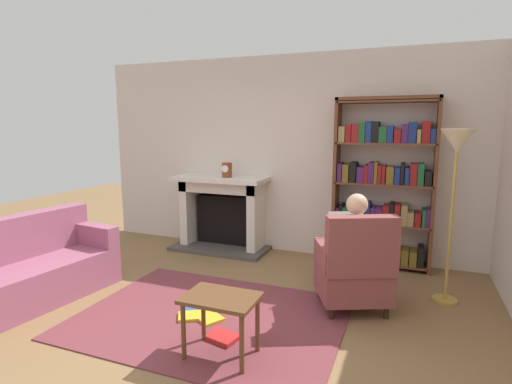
{
  "coord_description": "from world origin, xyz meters",
  "views": [
    {
      "loc": [
        1.66,
        -2.78,
        1.76
      ],
      "look_at": [
        0.1,
        1.2,
        1.05
      ],
      "focal_mm": 28.07,
      "sensor_mm": 36.0,
      "label": 1
    }
  ],
  "objects_px": {
    "sofa_floral": "(26,271)",
    "side_table": "(221,306)",
    "armchair_reading": "(355,268)",
    "floor_lamp": "(456,157)",
    "fireplace": "(223,210)",
    "seated_reader": "(352,245)",
    "mantel_clock": "(227,170)",
    "bookshelf": "(383,186)"
  },
  "relations": [
    {
      "from": "bookshelf",
      "to": "side_table",
      "type": "relative_size",
      "value": 3.75
    },
    {
      "from": "fireplace",
      "to": "side_table",
      "type": "relative_size",
      "value": 2.44
    },
    {
      "from": "armchair_reading",
      "to": "floor_lamp",
      "type": "relative_size",
      "value": 0.56
    },
    {
      "from": "mantel_clock",
      "to": "seated_reader",
      "type": "bearing_deg",
      "value": -31.56
    },
    {
      "from": "armchair_reading",
      "to": "fireplace",
      "type": "bearing_deg",
      "value": -57.77
    },
    {
      "from": "fireplace",
      "to": "floor_lamp",
      "type": "xyz_separation_m",
      "value": [
        2.89,
        -0.82,
        0.91
      ]
    },
    {
      "from": "bookshelf",
      "to": "seated_reader",
      "type": "xyz_separation_m",
      "value": [
        -0.17,
        -1.29,
        -0.41
      ]
    },
    {
      "from": "side_table",
      "to": "fireplace",
      "type": "bearing_deg",
      "value": 115.66
    },
    {
      "from": "seated_reader",
      "to": "sofa_floral",
      "type": "relative_size",
      "value": 0.64
    },
    {
      "from": "sofa_floral",
      "to": "side_table",
      "type": "xyz_separation_m",
      "value": [
        2.26,
        -0.17,
        0.09
      ]
    },
    {
      "from": "fireplace",
      "to": "seated_reader",
      "type": "relative_size",
      "value": 1.2
    },
    {
      "from": "armchair_reading",
      "to": "seated_reader",
      "type": "xyz_separation_m",
      "value": [
        -0.05,
        0.11,
        0.2
      ]
    },
    {
      "from": "mantel_clock",
      "to": "seated_reader",
      "type": "height_order",
      "value": "mantel_clock"
    },
    {
      "from": "fireplace",
      "to": "mantel_clock",
      "type": "distance_m",
      "value": 0.61
    },
    {
      "from": "side_table",
      "to": "floor_lamp",
      "type": "distance_m",
      "value": 2.61
    },
    {
      "from": "fireplace",
      "to": "floor_lamp",
      "type": "height_order",
      "value": "floor_lamp"
    },
    {
      "from": "armchair_reading",
      "to": "sofa_floral",
      "type": "distance_m",
      "value": 3.26
    },
    {
      "from": "armchair_reading",
      "to": "sofa_floral",
      "type": "relative_size",
      "value": 0.55
    },
    {
      "from": "seated_reader",
      "to": "sofa_floral",
      "type": "distance_m",
      "value": 3.26
    },
    {
      "from": "mantel_clock",
      "to": "fireplace",
      "type": "bearing_deg",
      "value": 139.93
    },
    {
      "from": "armchair_reading",
      "to": "sofa_floral",
      "type": "height_order",
      "value": "armchair_reading"
    },
    {
      "from": "floor_lamp",
      "to": "fireplace",
      "type": "bearing_deg",
      "value": 164.12
    },
    {
      "from": "fireplace",
      "to": "side_table",
      "type": "height_order",
      "value": "fireplace"
    },
    {
      "from": "armchair_reading",
      "to": "side_table",
      "type": "xyz_separation_m",
      "value": [
        -0.84,
        -1.16,
        -0.01
      ]
    },
    {
      "from": "sofa_floral",
      "to": "floor_lamp",
      "type": "bearing_deg",
      "value": -61.55
    },
    {
      "from": "sofa_floral",
      "to": "fireplace",
      "type": "bearing_deg",
      "value": -16.79
    },
    {
      "from": "mantel_clock",
      "to": "bookshelf",
      "type": "height_order",
      "value": "bookshelf"
    },
    {
      "from": "mantel_clock",
      "to": "floor_lamp",
      "type": "xyz_separation_m",
      "value": [
        2.77,
        -0.72,
        0.31
      ]
    },
    {
      "from": "fireplace",
      "to": "armchair_reading",
      "type": "distance_m",
      "value": 2.47
    },
    {
      "from": "fireplace",
      "to": "bookshelf",
      "type": "xyz_separation_m",
      "value": [
        2.18,
        0.04,
        0.47
      ]
    },
    {
      "from": "mantel_clock",
      "to": "armchair_reading",
      "type": "height_order",
      "value": "mantel_clock"
    },
    {
      "from": "mantel_clock",
      "to": "floor_lamp",
      "type": "relative_size",
      "value": 0.12
    },
    {
      "from": "fireplace",
      "to": "mantel_clock",
      "type": "bearing_deg",
      "value": -40.07
    },
    {
      "from": "side_table",
      "to": "mantel_clock",
      "type": "bearing_deg",
      "value": 114.29
    },
    {
      "from": "seated_reader",
      "to": "bookshelf",
      "type": "bearing_deg",
      "value": -121.73
    },
    {
      "from": "mantel_clock",
      "to": "sofa_floral",
      "type": "xyz_separation_m",
      "value": [
        -1.16,
        -2.26,
        -0.83
      ]
    },
    {
      "from": "armchair_reading",
      "to": "mantel_clock",
      "type": "bearing_deg",
      "value": -57.34
    },
    {
      "from": "fireplace",
      "to": "mantel_clock",
      "type": "relative_size",
      "value": 6.86
    },
    {
      "from": "bookshelf",
      "to": "sofa_floral",
      "type": "distance_m",
      "value": 4.08
    },
    {
      "from": "armchair_reading",
      "to": "floor_lamp",
      "type": "xyz_separation_m",
      "value": [
        0.84,
        0.54,
        1.04
      ]
    },
    {
      "from": "bookshelf",
      "to": "floor_lamp",
      "type": "relative_size",
      "value": 1.21
    },
    {
      "from": "bookshelf",
      "to": "fireplace",
      "type": "bearing_deg",
      "value": -179.07
    }
  ]
}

